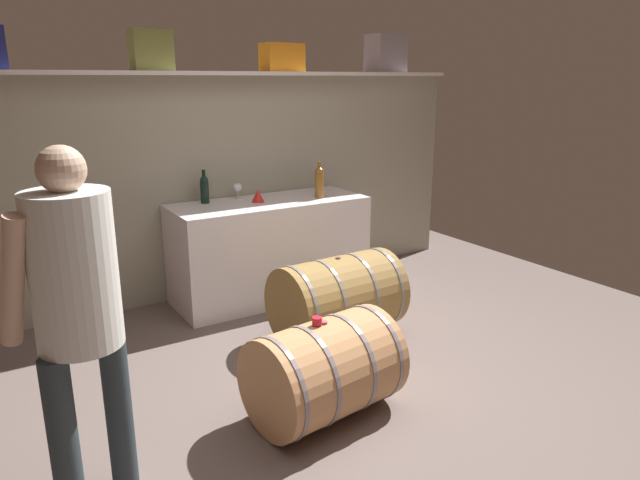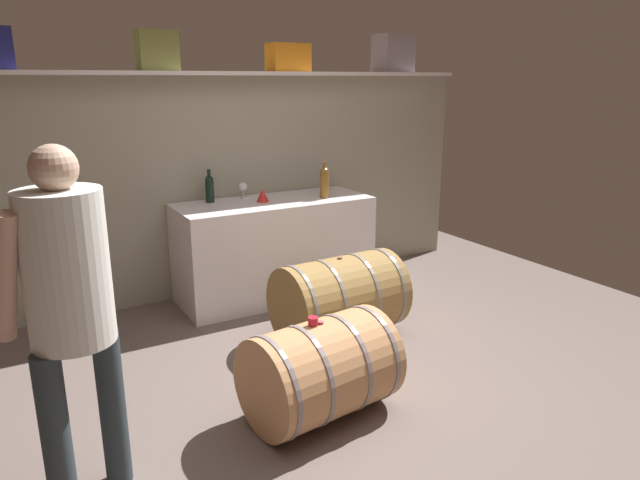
# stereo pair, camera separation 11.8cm
# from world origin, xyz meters

# --- Properties ---
(ground_plane) EXTENTS (6.22, 7.87, 0.02)m
(ground_plane) POSITION_xyz_m (0.00, 0.58, -0.01)
(ground_plane) COLOR #665853
(back_wall_panel) EXTENTS (5.02, 0.10, 1.93)m
(back_wall_panel) POSITION_xyz_m (0.00, 2.34, 0.97)
(back_wall_panel) COLOR gray
(back_wall_panel) RESTS_ON ground
(high_shelf_board) EXTENTS (4.62, 0.40, 0.03)m
(high_shelf_board) POSITION_xyz_m (0.00, 2.19, 1.95)
(high_shelf_board) COLOR silver
(high_shelf_board) RESTS_ON back_wall_panel
(toolcase_olive) EXTENTS (0.31, 0.21, 0.31)m
(toolcase_olive) POSITION_xyz_m (-0.58, 2.19, 2.12)
(toolcase_olive) COLOR olive
(toolcase_olive) RESTS_ON high_shelf_board
(toolcase_orange) EXTENTS (0.37, 0.22, 0.24)m
(toolcase_orange) POSITION_xyz_m (0.57, 2.19, 2.08)
(toolcase_orange) COLOR orange
(toolcase_orange) RESTS_ON high_shelf_board
(toolcase_grey) EXTENTS (0.35, 0.27, 0.35)m
(toolcase_grey) POSITION_xyz_m (1.72, 2.19, 2.14)
(toolcase_grey) COLOR gray
(toolcase_grey) RESTS_ON high_shelf_board
(work_cabinet) EXTENTS (1.72, 0.68, 0.88)m
(work_cabinet) POSITION_xyz_m (0.28, 1.94, 0.44)
(work_cabinet) COLOR white
(work_cabinet) RESTS_ON ground
(wine_bottle_dark) EXTENTS (0.07, 0.07, 0.29)m
(wine_bottle_dark) POSITION_xyz_m (-0.22, 2.14, 1.00)
(wine_bottle_dark) COLOR black
(wine_bottle_dark) RESTS_ON work_cabinet
(wine_bottle_amber) EXTENTS (0.08, 0.08, 0.32)m
(wine_bottle_amber) POSITION_xyz_m (0.73, 1.81, 1.03)
(wine_bottle_amber) COLOR brown
(wine_bottle_amber) RESTS_ON work_cabinet
(wine_glass) EXTENTS (0.08, 0.08, 0.14)m
(wine_glass) POSITION_xyz_m (0.09, 2.15, 0.98)
(wine_glass) COLOR white
(wine_glass) RESTS_ON work_cabinet
(red_funnel) EXTENTS (0.11, 0.11, 0.11)m
(red_funnel) POSITION_xyz_m (0.18, 1.94, 0.93)
(red_funnel) COLOR red
(red_funnel) RESTS_ON work_cabinet
(wine_barrel_near) EXTENTS (0.89, 0.68, 0.59)m
(wine_barrel_near) POSITION_xyz_m (-0.33, 0.04, 0.29)
(wine_barrel_near) COLOR tan
(wine_barrel_near) RESTS_ON ground
(wine_barrel_far) EXTENTS (0.96, 0.67, 0.63)m
(wine_barrel_far) POSITION_xyz_m (0.33, 0.91, 0.31)
(wine_barrel_far) COLOR olive
(wine_barrel_far) RESTS_ON ground
(tasting_cup) EXTENTS (0.06, 0.06, 0.04)m
(tasting_cup) POSITION_xyz_m (-0.38, 0.04, 0.61)
(tasting_cup) COLOR red
(tasting_cup) RESTS_ON wine_barrel_near
(winemaker_pouring) EXTENTS (0.52, 0.46, 1.66)m
(winemaker_pouring) POSITION_xyz_m (-1.61, -0.02, 1.02)
(winemaker_pouring) COLOR #2A343A
(winemaker_pouring) RESTS_ON ground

